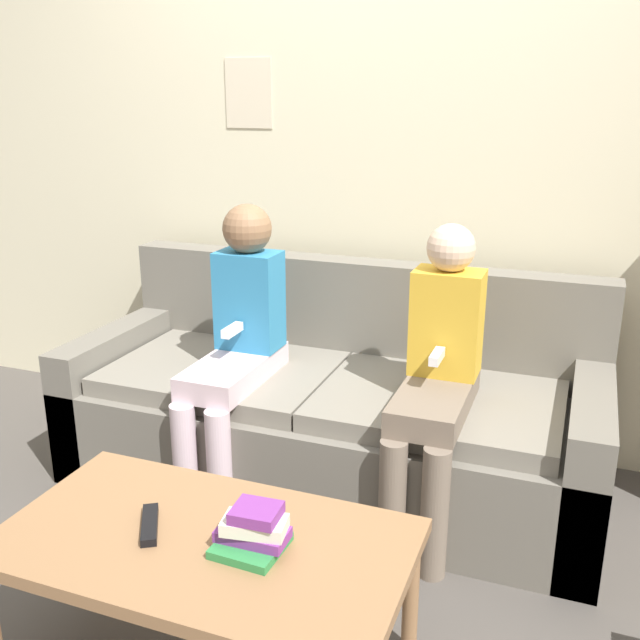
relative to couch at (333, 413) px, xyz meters
The scene contains 8 objects.
ground_plane 0.61m from the couch, 90.00° to the right, with size 10.00×10.00×0.00m, color #4C4742.
wall_back 1.14m from the couch, 90.01° to the left, with size 8.00×0.06×2.60m.
couch is the anchor object (origin of this frame).
coffee_table 1.11m from the couch, 87.65° to the right, with size 1.06×0.59×0.42m.
person_left 0.51m from the couch, 149.21° to the right, with size 0.24×0.57×1.11m.
person_right 0.59m from the couch, 23.66° to the right, with size 0.24×0.57×1.09m.
tv_remote 1.13m from the couch, 95.40° to the right, with size 0.12×0.17×0.02m.
book_stack 1.13m from the couch, 80.38° to the right, with size 0.18×0.17×0.12m.
Camera 1 is at (0.88, -1.92, 1.50)m, focal length 40.00 mm.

